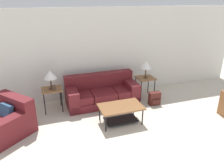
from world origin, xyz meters
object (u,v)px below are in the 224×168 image
side_table_left (52,91)px  backpack (155,99)px  coffee_table (121,110)px  table_lamp_left (50,75)px  side_table_right (145,80)px  couch (102,93)px  table_lamp_right (146,65)px  armchair (5,122)px

side_table_left → backpack: (2.74, -0.58, -0.37)m
coffee_table → table_lamp_left: bearing=142.0°
side_table_right → table_lamp_left: (-2.72, 0.00, 0.46)m
side_table_right → coffee_table: bearing=-136.4°
side_table_left → couch: bearing=0.1°
table_lamp_right → couch: bearing=179.9°
couch → backpack: (1.38, -0.58, -0.12)m
side_table_left → side_table_right: same height
armchair → backpack: bearing=2.7°
table_lamp_left → table_lamp_right: 2.72m
couch → coffee_table: couch is taller
armchair → side_table_right: (3.81, 0.76, 0.26)m
couch → side_table_left: size_ratio=3.24×
couch → table_lamp_right: table_lamp_right is taller
coffee_table → table_lamp_right: (1.23, 1.17, 0.68)m
backpack → table_lamp_right: bearing=92.2°
armchair → table_lamp_left: bearing=34.9°
side_table_right → table_lamp_right: table_lamp_right is taller
couch → side_table_right: couch is taller
coffee_table → backpack: coffee_table is taller
side_table_left → side_table_right: (2.72, 0.00, 0.00)m
couch → side_table_right: bearing=-0.1°
armchair → side_table_left: bearing=34.9°
couch → table_lamp_left: 1.53m
table_lamp_right → table_lamp_left: bearing=180.0°
couch → armchair: bearing=-162.7°
armchair → backpack: size_ratio=3.82×
couch → side_table_left: (-1.36, -0.00, 0.25)m
coffee_table → backpack: 1.39m
couch → table_lamp_left: (-1.36, -0.00, 0.71)m
table_lamp_left → backpack: (2.74, -0.58, -0.82)m
side_table_left → backpack: size_ratio=1.65×
couch → backpack: size_ratio=5.35×
couch → table_lamp_right: (1.36, -0.00, 0.71)m
couch → coffee_table: bearing=-83.4°
side_table_left → table_lamp_left: (-0.00, 0.00, 0.46)m
couch → coffee_table: size_ratio=1.94×
coffee_table → table_lamp_left: 2.01m
table_lamp_right → backpack: (0.02, -0.58, -0.82)m
table_lamp_left → backpack: size_ratio=1.34×
side_table_left → table_lamp_right: (2.72, 0.00, 0.46)m
couch → armchair: 2.57m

